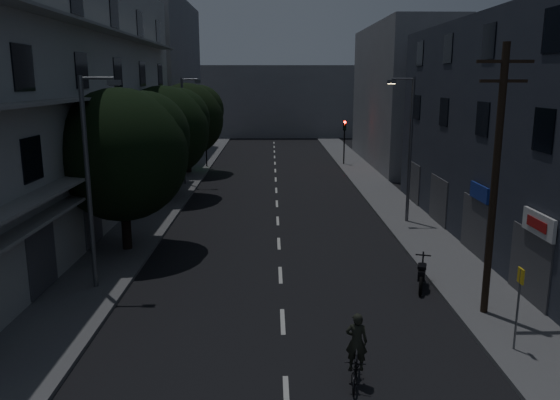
{
  "coord_description": "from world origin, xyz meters",
  "views": [
    {
      "loc": [
        -0.37,
        -10.61,
        7.97
      ],
      "look_at": [
        0.0,
        12.0,
        3.0
      ],
      "focal_mm": 35.0,
      "sensor_mm": 36.0,
      "label": 1
    }
  ],
  "objects_px": {
    "utility_pole": "(495,177)",
    "motorcycle": "(422,276)",
    "cyclist": "(356,360)",
    "bus_stop_sign": "(519,294)"
  },
  "relations": [
    {
      "from": "utility_pole",
      "to": "motorcycle",
      "type": "relative_size",
      "value": 4.49
    },
    {
      "from": "motorcycle",
      "to": "cyclist",
      "type": "distance_m",
      "value": 7.7
    },
    {
      "from": "utility_pole",
      "to": "bus_stop_sign",
      "type": "height_order",
      "value": "utility_pole"
    },
    {
      "from": "utility_pole",
      "to": "cyclist",
      "type": "bearing_deg",
      "value": -140.36
    },
    {
      "from": "utility_pole",
      "to": "motorcycle",
      "type": "height_order",
      "value": "utility_pole"
    },
    {
      "from": "utility_pole",
      "to": "motorcycle",
      "type": "xyz_separation_m",
      "value": [
        -1.48,
        2.57,
        -4.34
      ]
    },
    {
      "from": "bus_stop_sign",
      "to": "cyclist",
      "type": "height_order",
      "value": "bus_stop_sign"
    },
    {
      "from": "motorcycle",
      "to": "cyclist",
      "type": "xyz_separation_m",
      "value": [
        -3.62,
        -6.79,
        0.16
      ]
    },
    {
      "from": "motorcycle",
      "to": "utility_pole",
      "type": "bearing_deg",
      "value": -42.56
    },
    {
      "from": "motorcycle",
      "to": "cyclist",
      "type": "bearing_deg",
      "value": -100.49
    }
  ]
}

